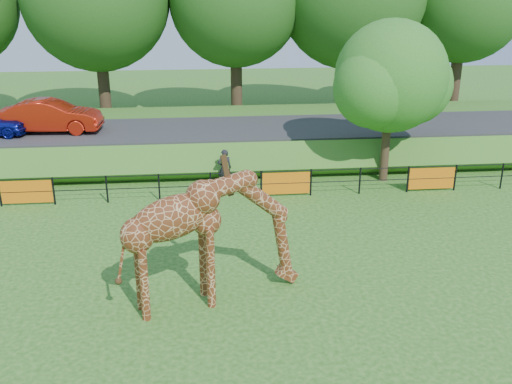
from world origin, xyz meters
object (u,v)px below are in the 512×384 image
(giraffe, at_px, (212,239))
(visitor, at_px, (225,168))
(car_red, at_px, (50,116))
(tree_east, at_px, (393,81))

(giraffe, bearing_deg, visitor, 68.23)
(giraffe, xyz_separation_m, visitor, (0.76, 9.08, -0.97))
(car_red, height_order, tree_east, tree_east)
(car_red, xyz_separation_m, tree_east, (14.90, -4.32, 2.09))
(giraffe, height_order, visitor, giraffe)
(giraffe, height_order, car_red, giraffe)
(giraffe, bearing_deg, tree_east, 33.26)
(visitor, bearing_deg, car_red, -37.21)
(car_red, height_order, visitor, car_red)
(car_red, bearing_deg, tree_east, -103.15)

